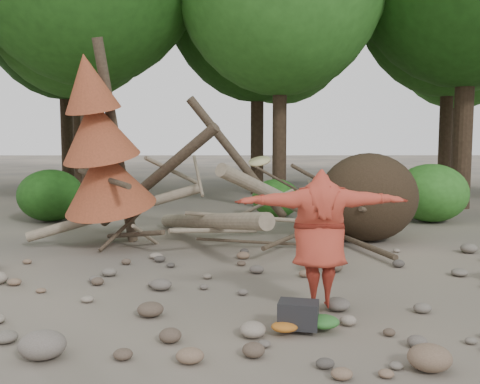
{
  "coord_description": "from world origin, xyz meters",
  "views": [
    {
      "loc": [
        -0.37,
        -7.55,
        2.34
      ],
      "look_at": [
        -0.3,
        1.5,
        1.4
      ],
      "focal_mm": 40.0,
      "sensor_mm": 36.0,
      "label": 1
    }
  ],
  "objects": [
    {
      "name": "ground",
      "position": [
        0.0,
        0.0,
        0.0
      ],
      "size": [
        120.0,
        120.0,
        0.0
      ],
      "primitive_type": "plane",
      "color": "#514C44",
      "rests_on": "ground"
    },
    {
      "name": "deadfall_pile",
      "position": [
        2.02,
        4.24,
        0.95
      ],
      "size": [
        8.55,
        5.24,
        3.3
      ],
      "color": "#332619",
      "rests_on": "ground"
    },
    {
      "name": "dead_conifer",
      "position": [
        -3.12,
        3.37,
        2.11
      ],
      "size": [
        2.06,
        2.16,
        4.35
      ],
      "color": "#4C3F30",
      "rests_on": "ground"
    },
    {
      "name": "bush_left",
      "position": [
        -5.5,
        7.2,
        0.72
      ],
      "size": [
        1.8,
        1.8,
        1.44
      ],
      "primitive_type": "ellipsoid",
      "color": "#1E5015",
      "rests_on": "ground"
    },
    {
      "name": "bush_mid",
      "position": [
        0.8,
        7.8,
        0.56
      ],
      "size": [
        1.4,
        1.4,
        1.12
      ],
      "primitive_type": "ellipsoid",
      "color": "#28661D",
      "rests_on": "ground"
    },
    {
      "name": "bush_right",
      "position": [
        5.0,
        7.0,
        0.8
      ],
      "size": [
        2.0,
        2.0,
        1.6
      ],
      "primitive_type": "ellipsoid",
      "color": "#327925",
      "rests_on": "ground"
    },
    {
      "name": "frisbee_thrower",
      "position": [
        0.74,
        -0.58,
        1.0
      ],
      "size": [
        2.27,
        0.66,
        2.02
      ],
      "color": "#AE3827",
      "rests_on": "ground"
    },
    {
      "name": "backpack",
      "position": [
        0.38,
        -1.34,
        0.16
      ],
      "size": [
        0.53,
        0.41,
        0.32
      ],
      "primitive_type": "cube",
      "rotation": [
        0.0,
        0.0,
        -0.22
      ],
      "color": "black",
      "rests_on": "ground"
    },
    {
      "name": "cloth_green",
      "position": [
        0.67,
        -1.34,
        0.08
      ],
      "size": [
        0.41,
        0.34,
        0.15
      ],
      "primitive_type": "ellipsoid",
      "color": "#2D6729",
      "rests_on": "ground"
    },
    {
      "name": "cloth_orange",
      "position": [
        0.2,
        -1.46,
        0.06
      ],
      "size": [
        0.32,
        0.26,
        0.12
      ],
      "primitive_type": "ellipsoid",
      "color": "#A65C1C",
      "rests_on": "ground"
    },
    {
      "name": "boulder_front_left",
      "position": [
        -2.42,
        -2.09,
        0.15
      ],
      "size": [
        0.5,
        0.45,
        0.3
      ],
      "primitive_type": "ellipsoid",
      "color": "#6E645B",
      "rests_on": "ground"
    },
    {
      "name": "boulder_front_right",
      "position": [
        1.57,
        -2.41,
        0.13
      ],
      "size": [
        0.44,
        0.4,
        0.27
      ],
      "primitive_type": "ellipsoid",
      "color": "brown",
      "rests_on": "ground"
    }
  ]
}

